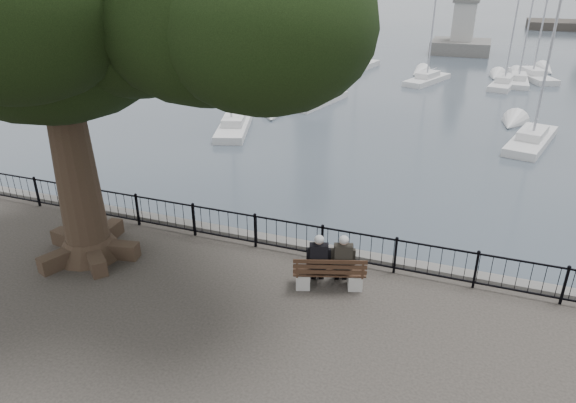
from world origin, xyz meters
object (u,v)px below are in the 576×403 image
at_px(person_right, 342,262).
at_px(bench, 329,276).
at_px(lion_monument, 463,32).
at_px(person_left, 318,261).

bearing_deg(person_right, bench, -143.90).
distance_m(person_right, lion_monument, 48.51).
distance_m(bench, person_left, 0.47).
relative_size(bench, person_right, 1.25).
distance_m(bench, lion_monument, 48.72).
relative_size(person_right, lion_monument, 0.17).
bearing_deg(person_left, bench, -2.41).
xyz_separation_m(bench, person_left, (-0.30, 0.01, 0.36)).
xyz_separation_m(person_left, lion_monument, (0.72, 48.69, 0.50)).
height_order(bench, person_left, person_left).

